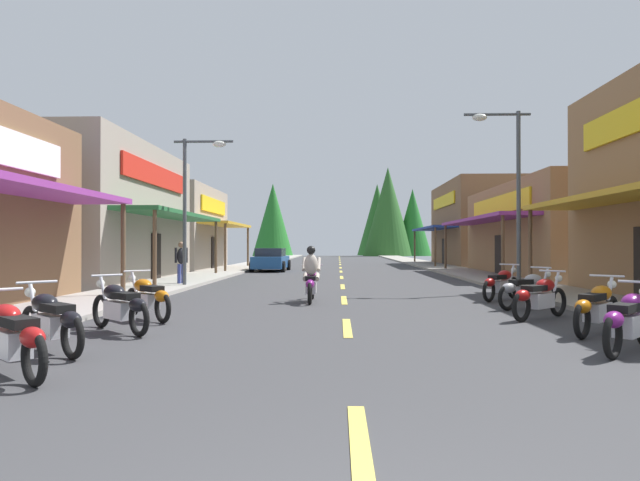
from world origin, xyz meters
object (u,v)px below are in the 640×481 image
Objects in this scene: streetlamp_right at (508,174)px; motorcycle_parked_left_3 at (147,297)px; motorcycle_parked_right_1 at (629,319)px; motorcycle_parked_left_0 at (12,336)px; streetlamp_left at (195,189)px; motorcycle_parked_right_3 at (540,297)px; motorcycle_parked_left_1 at (51,320)px; parked_car_curbside at (271,260)px; motorcycle_parked_right_5 at (501,283)px; pedestrian_browsing at (181,260)px; rider_cruising_lead at (311,279)px; motorcycle_parked_right_2 at (597,307)px; motorcycle_parked_right_4 at (527,289)px; motorcycle_parked_left_2 at (120,306)px.

streetlamp_right reaches higher than motorcycle_parked_left_3.
motorcycle_parked_left_0 is (-8.25, -1.77, 0.00)m from motorcycle_parked_right_1.
streetlamp_left is 3.41× the size of motorcycle_parked_left_3.
motorcycle_parked_right_3 is at bearing -130.96° from motorcycle_parked_left_3.
motorcycle_parked_left_1 is 25.57m from parked_car_curbside.
motorcycle_parked_right_3 is 1.03× the size of motorcycle_parked_left_3.
motorcycle_parked_right_5 is at bearing 40.32° from motorcycle_parked_right_1.
motorcycle_parked_right_5 and motorcycle_parked_left_3 have the same top height.
motorcycle_parked_right_1 is 1.00× the size of motorcycle_parked_left_3.
motorcycle_parked_right_1 is (9.63, -12.00, -3.19)m from streetlamp_left.
streetlamp_right is 3.53× the size of pedestrian_browsing.
parked_car_curbside is at bearing 84.71° from streetlamp_left.
motorcycle_parked_right_3 is at bearing -124.20° from rider_cruising_lead.
parked_car_curbside reaches higher than motorcycle_parked_right_5.
streetlamp_left is 2.86m from pedestrian_browsing.
motorcycle_parked_right_2 and motorcycle_parked_left_1 have the same top height.
motorcycle_parked_left_0 is 0.99× the size of motorcycle_parked_left_1.
motorcycle_parked_left_1 is 3.61m from motorcycle_parked_left_3.
motorcycle_parked_right_4 and motorcycle_parked_left_3 have the same top height.
motorcycle_parked_right_1 and motorcycle_parked_right_2 have the same top height.
motorcycle_parked_left_3 is 0.94× the size of pedestrian_browsing.
pedestrian_browsing is at bearing 97.68° from motorcycle_parked_right_3.
motorcycle_parked_right_3 and motorcycle_parked_right_5 have the same top height.
streetlamp_left is at bearing -44.51° from motorcycle_parked_left_1.
motorcycle_parked_left_2 is 6.34m from rider_cruising_lead.
motorcycle_parked_left_0 is at bearing 159.97° from rider_cruising_lead.
pedestrian_browsing reaches higher than motorcycle_parked_left_2.
motorcycle_parked_right_3 is at bearing -134.51° from motorcycle_parked_right_4.
motorcycle_parked_left_3 is at bearing -47.59° from motorcycle_parked_left_0.
streetlamp_right is 11.01m from motorcycle_parked_right_1.
streetlamp_right is 13.49m from motorcycle_parked_left_2.
motorcycle_parked_right_4 is 9.55m from motorcycle_parked_left_2.
motorcycle_parked_right_3 is at bearing -123.63° from motorcycle_parked_left_2.
motorcycle_parked_right_5 is at bearing -91.08° from motorcycle_parked_left_0.
motorcycle_parked_right_5 is at bearing -23.22° from streetlamp_left.
motorcycle_parked_right_5 is at bearing -110.93° from streetlamp_right.
motorcycle_parked_right_3 is 6.12m from rider_cruising_lead.
streetlamp_right is 3.73× the size of motorcycle_parked_right_1.
streetlamp_left is at bearing 109.45° from motorcycle_parked_right_5.
rider_cruising_lead is 1.24× the size of pedestrian_browsing.
rider_cruising_lead reaches higher than motorcycle_parked_left_1.
streetlamp_right reaches higher than motorcycle_parked_right_1.
motorcycle_parked_left_0 is at bearing 133.04° from motorcycle_parked_left_2.
pedestrian_browsing is at bearing 42.88° from rider_cruising_lead.
motorcycle_parked_left_3 is at bearing 159.47° from motorcycle_parked_right_5.
streetlamp_left is 12.32m from motorcycle_parked_right_4.
motorcycle_parked_right_4 is 1.07× the size of pedestrian_browsing.
pedestrian_browsing reaches higher than motorcycle_parked_left_0.
streetlamp_left reaches higher than motorcycle_parked_left_0.
motorcycle_parked_left_0 is (-8.63, -9.48, 0.00)m from motorcycle_parked_right_5.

